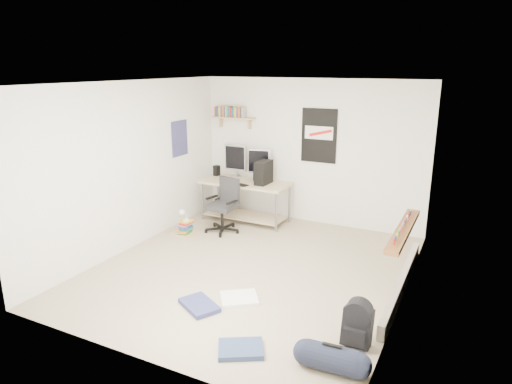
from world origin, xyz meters
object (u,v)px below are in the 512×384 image
at_px(office_chair, 222,203).
at_px(duffel_bag, 332,357).
at_px(desk, 245,201).
at_px(book_stack, 186,225).
at_px(backpack, 357,327).

distance_m(office_chair, duffel_bag, 3.86).
bearing_deg(duffel_bag, desk, 125.74).
xyz_separation_m(desk, book_stack, (-0.59, -1.01, -0.21)).
xyz_separation_m(desk, backpack, (2.76, -2.83, -0.16)).
bearing_deg(desk, backpack, -36.59).
height_order(backpack, duffel_bag, backpack).
xyz_separation_m(duffel_bag, book_stack, (-3.24, 2.32, 0.01)).
height_order(desk, book_stack, desk).
relative_size(desk, book_stack, 4.07).
bearing_deg(book_stack, office_chair, 36.22).
bearing_deg(book_stack, desk, 59.88).
bearing_deg(duffel_bag, office_chair, 132.95).
height_order(office_chair, duffel_bag, office_chair).
xyz_separation_m(backpack, book_stack, (-3.34, 1.82, -0.05)).
bearing_deg(book_stack, duffel_bag, -35.65).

